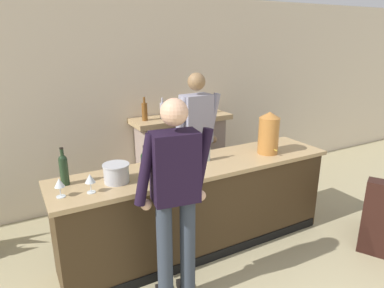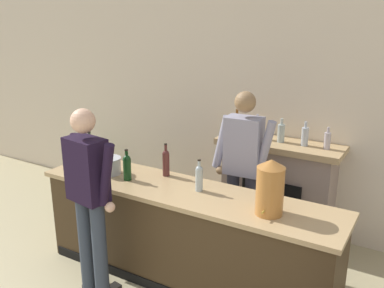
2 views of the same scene
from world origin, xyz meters
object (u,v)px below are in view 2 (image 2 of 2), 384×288
Objects in this scene: potted_plant_corner at (86,178)px; wine_bottle_port_short at (166,162)px; wine_glass_back_row at (83,161)px; person_bartender at (242,170)px; wine_bottle_riesling_slim at (90,149)px; copper_dispenser at (270,187)px; fireplace_stone at (277,188)px; ice_bucket_steel at (110,166)px; wine_glass_front_right at (69,157)px; person_customer at (89,198)px; wine_bottle_chardonnay_pale at (127,166)px; wine_bottle_rose_blush at (199,177)px.

wine_bottle_port_short reaches higher than potted_plant_corner.
person_bartender is at bearing 27.42° from wine_glass_back_row.
wine_bottle_riesling_slim is (0.94, -0.83, 0.82)m from potted_plant_corner.
copper_dispenser is 2.16m from wine_bottle_riesling_slim.
fireplace_stone is 4.34× the size of wine_bottle_port_short.
wine_glass_front_right is at bearing -171.79° from ice_bucket_steel.
wine_glass_front_right is (-1.83, -1.42, 0.49)m from fireplace_stone.
wine_bottle_riesling_slim is at bearing 72.21° from wine_glass_front_right.
ice_bucket_steel reaches higher than potted_plant_corner.
fireplace_stone reaches higher than copper_dispenser.
potted_plant_corner is at bearing 135.77° from person_customer.
copper_dispenser is at bearing -1.13° from ice_bucket_steel.
person_bartender is (2.55, -0.35, 0.72)m from potted_plant_corner.
fireplace_stone reaches higher than wine_bottle_port_short.
ice_bucket_steel is 0.71× the size of wine_bottle_port_short.
wine_glass_front_right is at bearing -179.05° from copper_dispenser.
person_bartender is at bearing 30.67° from wine_bottle_port_short.
wine_glass_back_row is at bearing -45.16° from potted_plant_corner.
wine_glass_back_row reaches higher than wine_glass_front_right.
copper_dispenser is 1.74m from ice_bucket_steel.
person_customer reaches higher than wine_bottle_chardonnay_pale.
ice_bucket_steel is (-0.29, 0.61, 0.05)m from person_customer.
person_customer is 11.10× the size of wine_glass_front_right.
ice_bucket_steel is (-1.34, -1.34, 0.46)m from fireplace_stone.
ice_bucket_steel is 0.27m from wine_bottle_chardonnay_pale.
potted_plant_corner is (-2.70, -0.35, -0.30)m from fireplace_stone.
wine_bottle_port_short is at bearing -126.46° from fireplace_stone.
wine_bottle_port_short is (-0.67, -0.40, 0.10)m from person_bartender.
wine_glass_back_row is (-1.45, -0.75, 0.07)m from person_bartender.
person_bartender is 1.16m from wine_bottle_chardonnay_pale.
person_bartender is 0.78m from wine_bottle_port_short.
wine_glass_front_right is at bearing -107.79° from wine_bottle_riesling_slim.
person_customer reaches higher than wine_bottle_rose_blush.
wine_bottle_chardonnay_pale is (-0.93, -0.68, 0.09)m from person_bartender.
wine_bottle_port_short is 1.07m from wine_glass_front_right.
ice_bucket_steel is at bearing 178.87° from copper_dispenser.
ice_bucket_steel is at bearing -175.20° from wine_bottle_rose_blush.
person_customer is 5.29× the size of wine_bottle_port_short.
copper_dispenser is (1.44, 0.57, 0.20)m from person_customer.
wine_bottle_rose_blush is at bearing -104.83° from fireplace_stone.
person_bartender reaches higher than wine_bottle_chardonnay_pale.
wine_glass_front_right is at bearing -162.69° from wine_bottle_port_short.
person_bartender reaches higher than wine_glass_back_row.
wine_bottle_chardonnay_pale is 0.93× the size of wine_bottle_port_short.
wine_bottle_port_short is at bearing 17.31° from wine_glass_front_right.
fireplace_stone reaches higher than potted_plant_corner.
wine_glass_back_row is (-1.26, -0.19, -0.01)m from wine_bottle_rose_blush.
person_bartender reaches higher than person_customer.
wine_bottle_port_short is 0.95m from wine_bottle_riesling_slim.
wine_bottle_rose_blush is (-0.19, -0.56, 0.08)m from person_bartender.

